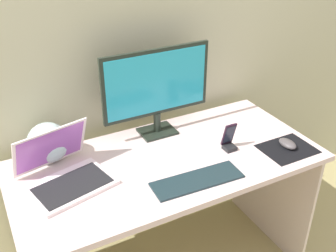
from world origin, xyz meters
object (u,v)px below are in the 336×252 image
object	(u,v)px
fishbowl	(48,143)
phone_in_dock	(229,140)
monitor	(157,87)
mouse	(288,144)
laptop	(64,172)
keyboard_external	(197,180)

from	to	relation	value
fishbowl	phone_in_dock	bearing A→B (deg)	-21.76
monitor	mouse	xyz separation A→B (m)	(0.49, -0.42, -0.23)
fishbowl	phone_in_dock	distance (m)	0.84
mouse	fishbowl	bearing A→B (deg)	156.68
fishbowl	mouse	size ratio (longest dim) A/B	1.87
laptop	mouse	bearing A→B (deg)	-12.90
fishbowl	keyboard_external	distance (m)	0.69
keyboard_external	laptop	bearing A→B (deg)	155.36
keyboard_external	mouse	world-z (taller)	mouse
laptop	phone_in_dock	world-z (taller)	laptop
mouse	phone_in_dock	xyz separation A→B (m)	(-0.26, 0.12, 0.03)
fishbowl	phone_in_dock	world-z (taller)	fishbowl
keyboard_external	mouse	distance (m)	0.52
keyboard_external	mouse	size ratio (longest dim) A/B	3.98
fishbowl	monitor	bearing A→B (deg)	-1.33
monitor	keyboard_external	world-z (taller)	monitor
monitor	mouse	size ratio (longest dim) A/B	5.59
keyboard_external	fishbowl	bearing A→B (deg)	141.16
fishbowl	laptop	bearing A→B (deg)	-85.58
laptop	mouse	xyz separation A→B (m)	(1.02, -0.23, -0.03)
mouse	phone_in_dock	world-z (taller)	phone_in_dock
phone_in_dock	fishbowl	bearing A→B (deg)	158.24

